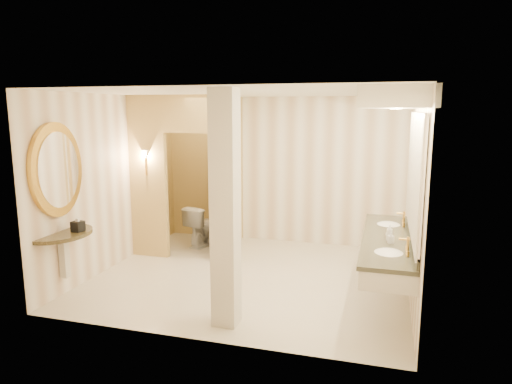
# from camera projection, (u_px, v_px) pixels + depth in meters

# --- Properties ---
(floor) EXTENTS (4.50, 4.50, 0.00)m
(floor) POSITION_uv_depth(u_px,v_px,m) (251.00, 276.00, 6.84)
(floor) COLOR beige
(floor) RESTS_ON ground
(ceiling) EXTENTS (4.50, 4.50, 0.00)m
(ceiling) POSITION_uv_depth(u_px,v_px,m) (250.00, 93.00, 6.37)
(ceiling) COLOR white
(ceiling) RESTS_ON wall_back
(wall_back) EXTENTS (4.50, 0.02, 2.70)m
(wall_back) POSITION_uv_depth(u_px,v_px,m) (281.00, 170.00, 8.50)
(wall_back) COLOR white
(wall_back) RESTS_ON floor
(wall_front) EXTENTS (4.50, 0.02, 2.70)m
(wall_front) POSITION_uv_depth(u_px,v_px,m) (195.00, 219.00, 4.71)
(wall_front) COLOR white
(wall_front) RESTS_ON floor
(wall_left) EXTENTS (0.02, 4.00, 2.70)m
(wall_left) POSITION_uv_depth(u_px,v_px,m) (114.00, 181.00, 7.21)
(wall_left) COLOR white
(wall_left) RESTS_ON floor
(wall_right) EXTENTS (0.02, 4.00, 2.70)m
(wall_right) POSITION_uv_depth(u_px,v_px,m) (414.00, 196.00, 6.00)
(wall_right) COLOR white
(wall_right) RESTS_ON floor
(toilet_closet) EXTENTS (1.50, 1.55, 2.70)m
(toilet_closet) POSITION_uv_depth(u_px,v_px,m) (204.00, 174.00, 7.82)
(toilet_closet) COLOR #E5C778
(toilet_closet) RESTS_ON floor
(wall_sconce) EXTENTS (0.14, 0.14, 0.42)m
(wall_sconce) POSITION_uv_depth(u_px,v_px,m) (145.00, 155.00, 7.46)
(wall_sconce) COLOR gold
(wall_sconce) RESTS_ON toilet_closet
(vanity) EXTENTS (0.75, 2.68, 2.09)m
(vanity) POSITION_uv_depth(u_px,v_px,m) (394.00, 178.00, 5.64)
(vanity) COLOR beige
(vanity) RESTS_ON floor
(console_shelf) EXTENTS (0.94, 0.94, 1.92)m
(console_shelf) POSITION_uv_depth(u_px,v_px,m) (58.00, 197.00, 5.93)
(console_shelf) COLOR black
(console_shelf) RESTS_ON floor
(pillar) EXTENTS (0.28, 0.28, 2.70)m
(pillar) POSITION_uv_depth(u_px,v_px,m) (225.00, 210.00, 5.11)
(pillar) COLOR beige
(pillar) RESTS_ON floor
(tissue_box) EXTENTS (0.16, 0.16, 0.14)m
(tissue_box) POSITION_uv_depth(u_px,v_px,m) (78.00, 226.00, 6.03)
(tissue_box) COLOR black
(tissue_box) RESTS_ON console_shelf
(toilet) EXTENTS (0.61, 0.82, 0.75)m
(toilet) POSITION_uv_depth(u_px,v_px,m) (204.00, 225.00, 8.38)
(toilet) COLOR white
(toilet) RESTS_ON floor
(soap_bottle_a) EXTENTS (0.08, 0.08, 0.14)m
(soap_bottle_a) POSITION_uv_depth(u_px,v_px,m) (391.00, 238.00, 5.49)
(soap_bottle_a) COLOR beige
(soap_bottle_a) RESTS_ON vanity
(soap_bottle_b) EXTENTS (0.10, 0.10, 0.10)m
(soap_bottle_b) POSITION_uv_depth(u_px,v_px,m) (389.00, 233.00, 5.76)
(soap_bottle_b) COLOR silver
(soap_bottle_b) RESTS_ON vanity
(soap_bottle_c) EXTENTS (0.09, 0.09, 0.21)m
(soap_bottle_c) POSITION_uv_depth(u_px,v_px,m) (390.00, 233.00, 5.59)
(soap_bottle_c) COLOR #C6B28C
(soap_bottle_c) RESTS_ON vanity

